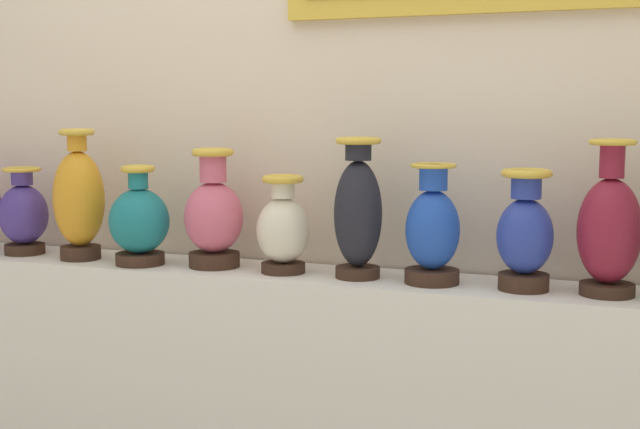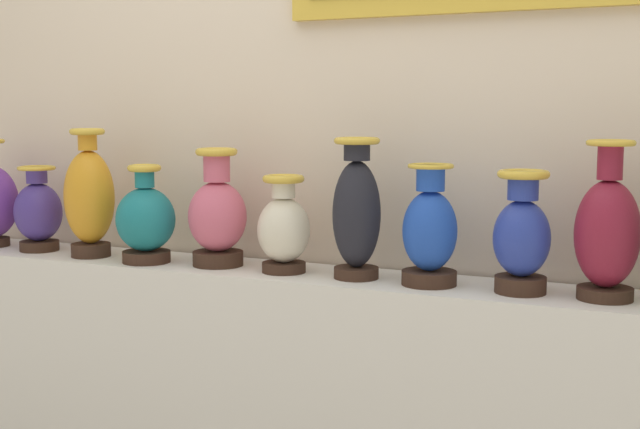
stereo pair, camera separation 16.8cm
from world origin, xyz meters
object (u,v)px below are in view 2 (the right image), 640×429
at_px(vase_ivory, 284,228).
at_px(vase_burgundy, 607,233).
at_px(vase_onyx, 357,212).
at_px(vase_sapphire, 430,232).
at_px(vase_cobalt, 522,237).
at_px(vase_amber, 89,198).
at_px(vase_teal, 146,221).
at_px(vase_indigo, 38,212).
at_px(vase_rose, 217,216).

xyz_separation_m(vase_ivory, vase_burgundy, (0.89, 0.01, 0.04)).
distance_m(vase_onyx, vase_sapphire, 0.22).
distance_m(vase_ivory, vase_onyx, 0.23).
distance_m(vase_cobalt, vase_burgundy, 0.21).
xyz_separation_m(vase_amber, vase_teal, (0.23, -0.01, -0.06)).
xyz_separation_m(vase_onyx, vase_burgundy, (0.66, 0.00, -0.02)).
xyz_separation_m(vase_ivory, vase_onyx, (0.23, 0.00, 0.06)).
bearing_deg(vase_ivory, vase_burgundy, 0.46).
height_order(vase_teal, vase_onyx, vase_onyx).
bearing_deg(vase_sapphire, vase_onyx, 179.15).
xyz_separation_m(vase_sapphire, vase_burgundy, (0.45, 0.01, 0.02)).
distance_m(vase_teal, vase_burgundy, 1.35).
bearing_deg(vase_indigo, vase_sapphire, -0.08).
xyz_separation_m(vase_amber, vase_rose, (0.46, 0.03, -0.04)).
bearing_deg(vase_amber, vase_indigo, 175.13).
xyz_separation_m(vase_teal, vase_onyx, (0.69, 0.04, 0.06)).
distance_m(vase_teal, vase_rose, 0.24).
bearing_deg(vase_burgundy, vase_teal, -178.33).
height_order(vase_sapphire, vase_cobalt, vase_sapphire).
distance_m(vase_rose, vase_sapphire, 0.67).
bearing_deg(vase_indigo, vase_onyx, 0.07).
relative_size(vase_teal, vase_cobalt, 0.95).
relative_size(vase_teal, vase_ivory, 1.07).
bearing_deg(vase_onyx, vase_teal, -177.05).
distance_m(vase_indigo, vase_amber, 0.24).
height_order(vase_rose, vase_ivory, vase_rose).
bearing_deg(vase_ivory, vase_onyx, 0.80).
xyz_separation_m(vase_amber, vase_ivory, (0.69, 0.02, -0.06)).
height_order(vase_amber, vase_ivory, vase_amber).
bearing_deg(vase_burgundy, vase_rose, 179.72).
distance_m(vase_rose, vase_cobalt, 0.91).
height_order(vase_onyx, vase_sapphire, vase_onyx).
bearing_deg(vase_ivory, vase_teal, -175.99).
distance_m(vase_indigo, vase_sapphire, 1.36).
relative_size(vase_teal, vase_rose, 0.85).
height_order(vase_indigo, vase_burgundy, vase_burgundy).
bearing_deg(vase_amber, vase_onyx, 1.33).
relative_size(vase_amber, vase_rose, 1.16).
bearing_deg(vase_burgundy, vase_amber, -179.09).
bearing_deg(vase_cobalt, vase_indigo, 179.90).
xyz_separation_m(vase_indigo, vase_rose, (0.69, 0.01, 0.02)).
distance_m(vase_rose, vase_ivory, 0.23).
relative_size(vase_ivory, vase_sapphire, 0.87).
bearing_deg(vase_onyx, vase_indigo, -179.93).
relative_size(vase_amber, vase_sapphire, 1.26).
xyz_separation_m(vase_amber, vase_cobalt, (1.37, 0.02, -0.04)).
xyz_separation_m(vase_teal, vase_cobalt, (1.14, 0.03, 0.02)).
bearing_deg(vase_burgundy, vase_sapphire, -179.10).
height_order(vase_teal, vase_rose, vase_rose).
height_order(vase_ivory, vase_onyx, vase_onyx).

